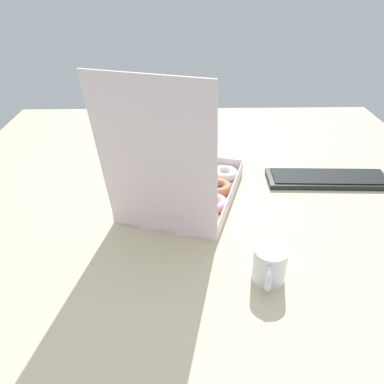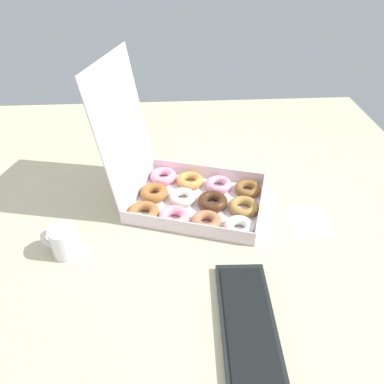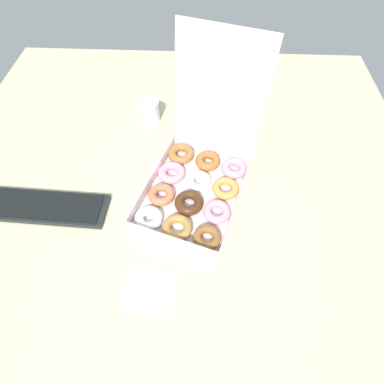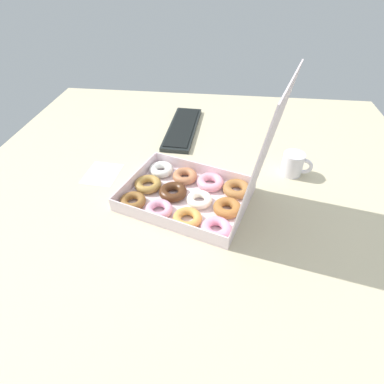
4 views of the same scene
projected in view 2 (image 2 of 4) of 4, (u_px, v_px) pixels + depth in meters
ground_plane at (187, 217)px, 120.59cm from camera, size 180.00×180.00×2.00cm
donut_box at (188, 192)px, 122.23cm from camera, size 44.28×55.22×46.18cm
keyboard at (250, 336)px, 84.57cm from camera, size 42.12×14.35×2.20cm
coffee_mug at (64, 241)px, 104.03cm from camera, size 8.04×11.49×8.94cm
paper_napkin at (310, 222)px, 117.28cm from camera, size 15.46×13.40×0.15cm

